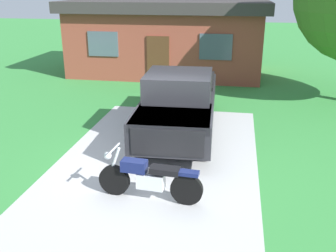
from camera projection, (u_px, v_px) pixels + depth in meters
name	position (u px, v px, depth m)	size (l,w,h in m)	color
ground_plane	(158.00, 160.00, 9.70)	(80.00, 80.00, 0.00)	#36883D
driveway_pad	(158.00, 160.00, 9.69)	(4.97, 8.54, 0.01)	#B7B7B7
motorcycle	(149.00, 178.00, 7.79)	(2.21, 0.70, 1.09)	black
pickup_truck	(180.00, 101.00, 11.30)	(2.26, 5.71, 1.90)	black
neighbor_house	(168.00, 36.00, 19.03)	(9.60, 5.60, 3.50)	brown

